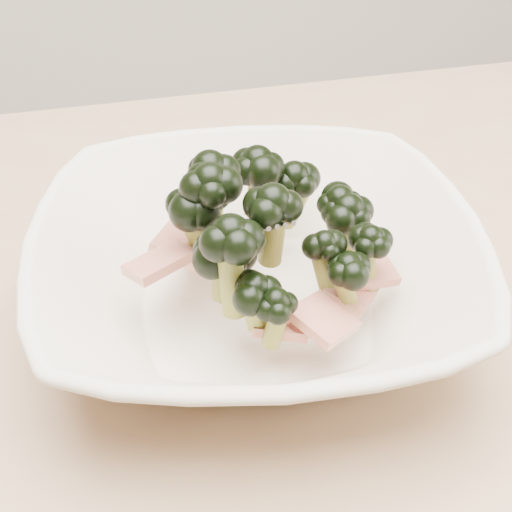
% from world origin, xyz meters
% --- Properties ---
extents(dining_table, '(1.20, 0.80, 0.75)m').
position_xyz_m(dining_table, '(0.00, 0.00, 0.65)').
color(dining_table, tan).
rests_on(dining_table, ground).
extents(broccoli_dish, '(0.36, 0.36, 0.13)m').
position_xyz_m(broccoli_dish, '(0.00, 0.00, 0.79)').
color(broccoli_dish, beige).
rests_on(broccoli_dish, dining_table).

